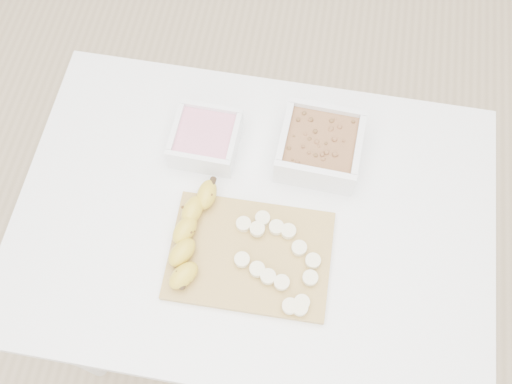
% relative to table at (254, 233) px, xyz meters
% --- Properties ---
extents(ground, '(3.50, 3.50, 0.00)m').
position_rel_table_xyz_m(ground, '(0.00, 0.00, -0.65)').
color(ground, '#C6AD89').
rests_on(ground, ground).
extents(table, '(1.00, 0.70, 0.75)m').
position_rel_table_xyz_m(table, '(0.00, 0.00, 0.00)').
color(table, white).
rests_on(table, ground).
extents(bowl_yogurt, '(0.14, 0.14, 0.06)m').
position_rel_table_xyz_m(bowl_yogurt, '(-0.13, 0.15, 0.13)').
color(bowl_yogurt, white).
rests_on(bowl_yogurt, table).
extents(bowl_granola, '(0.18, 0.18, 0.08)m').
position_rel_table_xyz_m(bowl_granola, '(0.11, 0.17, 0.14)').
color(bowl_granola, white).
rests_on(bowl_granola, table).
extents(cutting_board, '(0.33, 0.24, 0.01)m').
position_rel_table_xyz_m(cutting_board, '(0.01, -0.09, 0.10)').
color(cutting_board, tan).
rests_on(cutting_board, table).
extents(banana, '(0.12, 0.24, 0.04)m').
position_rel_table_xyz_m(banana, '(-0.11, -0.07, 0.13)').
color(banana, gold).
rests_on(banana, cutting_board).
extents(banana_slices, '(0.18, 0.20, 0.02)m').
position_rel_table_xyz_m(banana_slices, '(0.07, -0.09, 0.12)').
color(banana_slices, '#F8EDBC').
rests_on(banana_slices, cutting_board).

